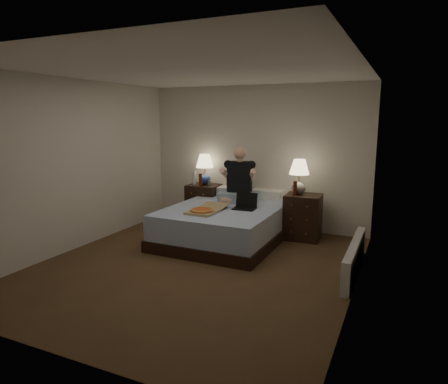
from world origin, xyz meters
The scene contains 19 objects.
floor centered at (0.00, 0.00, 0.00)m, with size 4.00×4.50×0.00m, color brown.
ceiling centered at (0.00, 0.00, 2.50)m, with size 4.00×4.50×0.00m, color white.
wall_back centered at (0.00, 2.25, 1.25)m, with size 4.00×2.50×0.00m, color beige.
wall_front centered at (0.00, -2.25, 1.25)m, with size 4.00×2.50×0.00m, color beige.
wall_left centered at (-2.00, 0.00, 1.25)m, with size 4.50×2.50×0.00m, color beige.
wall_right centered at (2.00, 0.00, 1.25)m, with size 4.50×2.50×0.00m, color beige.
bed centered at (-0.11, 1.26, 0.28)m, with size 1.65×2.20×0.55m, color #5F82BE.
nightstand_left centered at (-0.92, 2.03, 0.36)m, with size 0.56×0.50×0.72m, color black.
nightstand_right centered at (0.98, 1.82, 0.36)m, with size 0.56×0.50×0.73m, color black.
lamp_left centered at (-0.91, 2.05, 1.00)m, with size 0.32×0.32×0.56m, color navy, non-canonical shape.
lamp_right centered at (0.89, 1.86, 1.01)m, with size 0.32×0.32×0.56m, color gray, non-canonical shape.
water_bottle centered at (-1.09, 1.97, 0.85)m, with size 0.07×0.07×0.25m, color silver.
soda_can centered at (-0.77, 1.96, 0.77)m, with size 0.07×0.07×0.10m, color #BBBCB7.
beer_bottle_left centered at (-0.90, 1.85, 0.84)m, with size 0.06×0.06×0.23m, color #5B1E0D.
beer_bottle_right centered at (0.87, 1.70, 0.84)m, with size 0.06×0.06×0.23m, color #55190C.
person centered at (-0.07, 1.67, 1.02)m, with size 0.66×0.52×0.93m, color black, non-canonical shape.
laptop centered at (0.22, 1.17, 0.67)m, with size 0.34×0.28×0.24m, color black, non-canonical shape.
pizza_box centered at (-0.25, 0.66, 0.59)m, with size 0.40×0.76×0.08m, color tan, non-canonical shape.
radiator centered at (1.93, 0.63, 0.20)m, with size 0.10×1.60×0.40m, color silver.
Camera 1 is at (2.43, -4.41, 1.94)m, focal length 32.00 mm.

